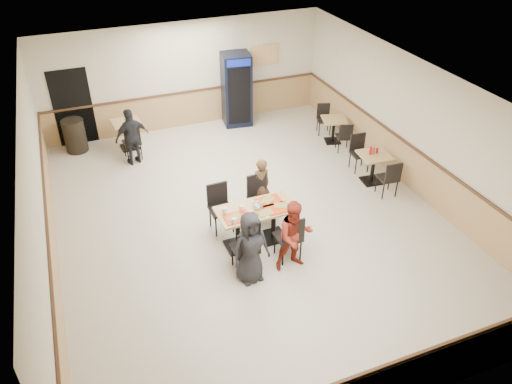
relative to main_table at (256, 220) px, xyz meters
name	(u,v)px	position (x,y,z in m)	size (l,w,h in m)	color
ground	(250,218)	(0.17, 0.81, -0.55)	(10.00, 10.00, 0.00)	beige
room_shell	(278,132)	(1.95, 3.36, 0.02)	(10.00, 10.00, 10.00)	silver
main_table	(256,220)	(0.00, 0.00, 0.00)	(1.57, 0.81, 0.83)	black
main_chairs	(253,222)	(-0.06, 0.00, -0.03)	(1.41, 1.85, 1.05)	black
diner_woman_left	(251,248)	(-0.48, -0.95, 0.18)	(0.71, 0.46, 1.46)	black
diner_woman_right	(295,236)	(0.41, -0.93, 0.18)	(0.71, 0.55, 1.46)	maroon
diner_man_opposite	(260,186)	(0.48, 0.95, 0.11)	(0.48, 0.32, 1.33)	brown
lone_diner	(132,137)	(-1.70, 4.14, 0.19)	(0.87, 0.36, 1.49)	black
tabletop_clutter	(257,209)	(0.01, -0.06, 0.30)	(1.37, 0.70, 0.12)	red
side_table_near	(373,164)	(3.45, 1.11, -0.06)	(0.76, 0.76, 0.75)	black
side_table_near_chair_south	(388,177)	(3.45, 0.51, -0.08)	(0.44, 0.44, 0.95)	black
side_table_near_chair_north	(360,153)	(3.45, 1.71, -0.08)	(0.44, 0.44, 0.95)	black
side_table_far	(334,127)	(3.59, 3.29, -0.10)	(0.79, 0.79, 0.68)	black
side_table_far_chair_south	(344,136)	(3.59, 2.74, -0.12)	(0.40, 0.40, 0.86)	black
side_table_far_chair_north	(324,119)	(3.59, 3.84, -0.12)	(0.40, 0.40, 0.86)	black
condiment_caddy	(373,151)	(3.42, 1.16, 0.28)	(0.23, 0.06, 0.20)	#A60B21
back_table	(128,131)	(-1.70, 5.01, -0.04)	(0.77, 0.77, 0.77)	black
back_table_chair_lone	(132,141)	(-1.70, 4.40, -0.07)	(0.45, 0.45, 0.97)	black
pepsi_cooler	(236,89)	(1.54, 5.40, 0.49)	(0.88, 0.89, 2.08)	black
trash_bin	(75,136)	(-3.03, 5.36, -0.11)	(0.57, 0.57, 0.89)	black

